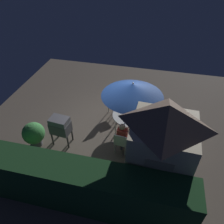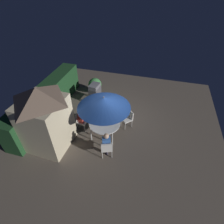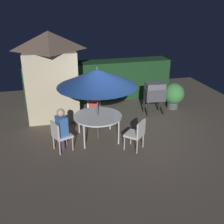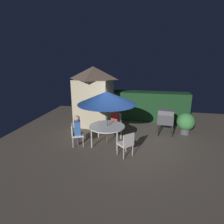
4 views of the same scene
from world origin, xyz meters
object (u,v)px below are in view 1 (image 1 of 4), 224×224
chair_near_shed (121,141)px  chair_toward_hedge (113,103)px  garden_shed (161,147)px  patio_umbrella (133,90)px  person_in_red (122,134)px  potted_plant_by_shed (34,134)px  person_in_blue (160,112)px  chair_far_side (161,116)px  patio_table (131,116)px  bbq_grill (60,126)px

chair_near_shed → chair_toward_hedge: (0.79, -2.21, 0.00)m
chair_near_shed → garden_shed: bearing=145.7°
garden_shed → chair_near_shed: 1.88m
patio_umbrella → person_in_red: 1.65m
patio_umbrella → chair_near_shed: bearing=84.1°
garden_shed → chair_near_shed: bearing=-34.3°
chair_toward_hedge → potted_plant_by_shed: potted_plant_by_shed is taller
potted_plant_by_shed → person_in_blue: (-4.45, -2.11, 0.22)m
person_in_red → potted_plant_by_shed: bearing=8.7°
patio_umbrella → chair_near_shed: 1.90m
chair_far_side → potted_plant_by_shed: potted_plant_by_shed is taller
patio_table → bbq_grill: bearing=29.1°
bbq_grill → chair_near_shed: bearing=-178.5°
patio_table → person_in_red: bearing=84.1°
chair_near_shed → chair_far_side: bearing=-127.3°
garden_shed → potted_plant_by_shed: (4.52, -0.49, -0.97)m
patio_table → chair_toward_hedge: chair_toward_hedge is taller
chair_near_shed → chair_toward_hedge: size_ratio=1.00×
potted_plant_by_shed → person_in_blue: size_ratio=0.80×
patio_table → patio_umbrella: (-0.00, 0.00, 1.22)m
potted_plant_by_shed → chair_toward_hedge: bearing=-132.8°
chair_toward_hedge → patio_umbrella: bearing=134.5°
patio_umbrella → person_in_blue: size_ratio=1.83×
garden_shed → potted_plant_by_shed: garden_shed is taller
potted_plant_by_shed → person_in_blue: person_in_blue is taller
chair_near_shed → chair_toward_hedge: 2.35m
patio_table → chair_near_shed: chair_near_shed is taller
chair_toward_hedge → person_in_blue: bearing=165.8°
patio_umbrella → chair_far_side: (-1.19, -0.45, -1.40)m
patio_table → potted_plant_by_shed: size_ratio=1.44×
chair_near_shed → person_in_red: size_ratio=0.71×
patio_table → person_in_blue: person_in_blue is taller
garden_shed → patio_table: garden_shed is taller
garden_shed → patio_table: (1.18, -2.17, -0.83)m
garden_shed → chair_far_side: garden_shed is taller
patio_table → bbq_grill: (2.40, 1.34, 0.14)m
patio_umbrella → person_in_blue: patio_umbrella is taller
patio_umbrella → chair_toward_hedge: size_ratio=2.56×
patio_table → chair_toward_hedge: size_ratio=1.61×
chair_near_shed → person_in_red: person_in_red is taller
patio_table → potted_plant_by_shed: potted_plant_by_shed is taller
patio_table → person_in_red: size_ratio=1.15×
chair_toward_hedge → person_in_red: 2.28m
patio_table → potted_plant_by_shed: bearing=26.7°
potted_plant_by_shed → person_in_red: bearing=-171.3°
patio_umbrella → bbq_grill: 2.95m
garden_shed → bbq_grill: size_ratio=2.51×
chair_near_shed → person_in_red: 0.28m
chair_toward_hedge → potted_plant_by_shed: 3.57m
patio_umbrella → potted_plant_by_shed: 3.98m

